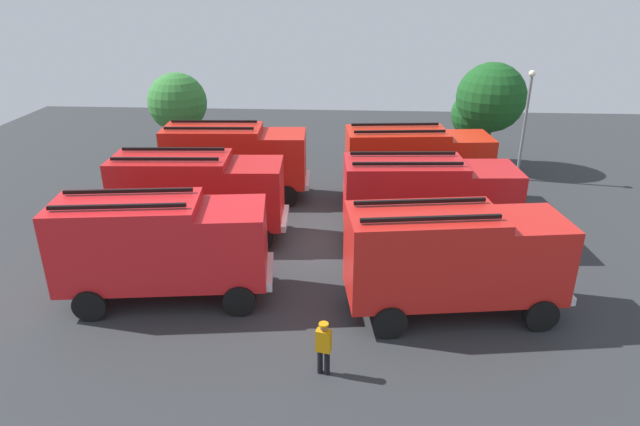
% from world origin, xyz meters
% --- Properties ---
extents(ground_plane, '(51.72, 51.72, 0.00)m').
position_xyz_m(ground_plane, '(0.00, 0.00, 0.00)').
color(ground_plane, '#2D3033').
extents(fire_truck_0, '(7.44, 3.45, 3.88)m').
position_xyz_m(fire_truck_0, '(-5.13, -4.69, 2.15)').
color(fire_truck_0, red).
rests_on(fire_truck_0, ground).
extents(fire_truck_1, '(7.47, 3.55, 3.88)m').
position_xyz_m(fire_truck_1, '(4.65, -5.02, 2.15)').
color(fire_truck_1, red).
rests_on(fire_truck_1, ground).
extents(fire_truck_2, '(7.32, 3.07, 3.88)m').
position_xyz_m(fire_truck_2, '(-5.17, 0.20, 2.15)').
color(fire_truck_2, red).
rests_on(fire_truck_2, ground).
extents(fire_truck_3, '(7.35, 3.15, 3.88)m').
position_xyz_m(fire_truck_3, '(4.46, 0.20, 2.15)').
color(fire_truck_3, red).
rests_on(fire_truck_3, ground).
extents(fire_truck_4, '(7.31, 3.05, 3.88)m').
position_xyz_m(fire_truck_4, '(-4.61, 5.10, 2.15)').
color(fire_truck_4, red).
rests_on(fire_truck_4, ground).
extents(fire_truck_5, '(7.40, 3.32, 3.88)m').
position_xyz_m(fire_truck_5, '(4.48, 5.10, 2.15)').
color(fire_truck_5, red).
rests_on(fire_truck_5, ground).
extents(firefighter_0, '(0.42, 0.28, 1.70)m').
position_xyz_m(firefighter_0, '(-7.06, 8.03, 0.95)').
color(firefighter_0, black).
rests_on(firefighter_0, ground).
extents(firefighter_1, '(0.46, 0.33, 1.70)m').
position_xyz_m(firefighter_1, '(0.61, -8.41, 0.95)').
color(firefighter_1, black).
rests_on(firefighter_1, ground).
extents(tree_0, '(3.48, 3.48, 5.39)m').
position_xyz_m(tree_0, '(-9.18, 10.97, 3.63)').
color(tree_0, brown).
rests_on(tree_0, ground).
extents(tree_1, '(2.88, 2.88, 4.46)m').
position_xyz_m(tree_1, '(8.55, 11.62, 3.00)').
color(tree_1, brown).
rests_on(tree_1, ground).
extents(tree_2, '(3.96, 3.96, 6.14)m').
position_xyz_m(tree_2, '(9.17, 10.98, 4.13)').
color(tree_2, brown).
rests_on(tree_2, ground).
extents(traffic_cone_0, '(0.47, 0.47, 0.68)m').
position_xyz_m(traffic_cone_0, '(7.68, -2.81, 0.34)').
color(traffic_cone_0, '#F2600C').
rests_on(traffic_cone_0, ground).
extents(lamppost, '(0.36, 0.36, 6.04)m').
position_xyz_m(lamppost, '(10.59, 8.76, 3.58)').
color(lamppost, slate).
rests_on(lamppost, ground).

